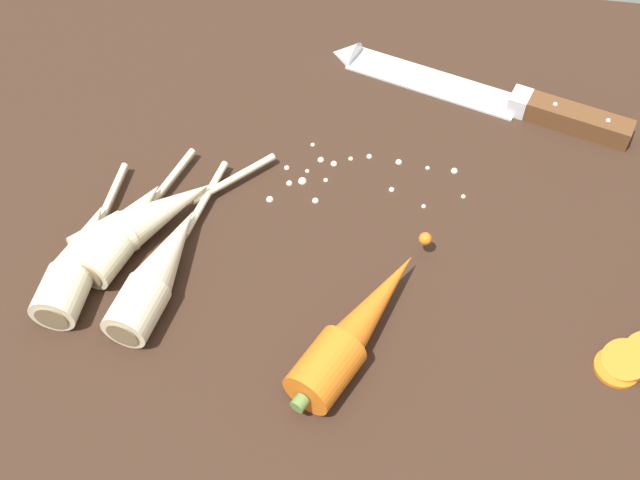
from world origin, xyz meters
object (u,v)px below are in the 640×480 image
(parsnip_mid_left, at_px, (78,259))
(parsnip_mid_right, at_px, (160,269))
(whole_carrot, at_px, (357,328))
(chefs_knife, at_px, (468,90))
(parsnip_front, at_px, (125,228))
(parsnip_back, at_px, (147,220))

(parsnip_mid_left, bearing_deg, parsnip_mid_right, 1.84)
(whole_carrot, xyz_separation_m, parsnip_mid_right, (-0.18, 0.03, -0.00))
(chefs_knife, height_order, parsnip_front, parsnip_front)
(chefs_knife, relative_size, parsnip_front, 1.90)
(whole_carrot, xyz_separation_m, parsnip_mid_left, (-0.25, 0.03, -0.00))
(chefs_knife, distance_m, parsnip_front, 0.41)
(whole_carrot, relative_size, parsnip_mid_left, 0.98)
(chefs_knife, distance_m, parsnip_mid_left, 0.45)
(parsnip_back, bearing_deg, chefs_knife, 42.30)
(parsnip_front, distance_m, parsnip_back, 0.02)
(parsnip_front, relative_size, parsnip_mid_right, 0.82)
(chefs_knife, relative_size, parsnip_back, 1.90)
(parsnip_mid_right, height_order, parsnip_back, same)
(parsnip_mid_left, distance_m, parsnip_back, 0.07)
(whole_carrot, distance_m, parsnip_front, 0.24)
(parsnip_mid_left, height_order, parsnip_mid_right, same)
(whole_carrot, distance_m, parsnip_back, 0.22)
(chefs_knife, relative_size, whole_carrot, 1.78)
(chefs_knife, distance_m, parsnip_back, 0.38)
(parsnip_mid_left, relative_size, parsnip_mid_right, 0.89)
(whole_carrot, distance_m, parsnip_mid_left, 0.26)
(parsnip_front, height_order, parsnip_mid_left, same)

